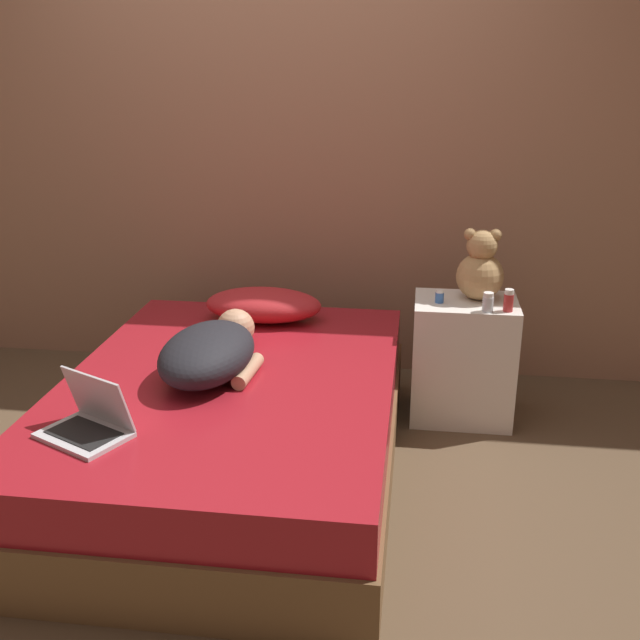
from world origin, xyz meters
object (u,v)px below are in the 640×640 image
(bottle_blue, at_px, (440,296))
(bottle_red, at_px, (509,301))
(teddy_bear, at_px, (480,269))
(pillow, at_px, (264,305))
(bottle_clear, at_px, (488,302))
(person_lying, at_px, (211,351))
(laptop, at_px, (89,421))

(bottle_blue, distance_m, bottle_red, 0.31)
(teddy_bear, distance_m, bottle_blue, 0.23)
(pillow, relative_size, bottle_red, 5.60)
(bottle_blue, bearing_deg, pillow, 175.11)
(bottle_blue, relative_size, bottle_clear, 0.69)
(pillow, xyz_separation_m, teddy_bear, (1.03, 0.01, 0.22))
(pillow, height_order, bottle_red, bottle_red)
(bottle_red, bearing_deg, person_lying, -157.35)
(pillow, height_order, bottle_clear, bottle_clear)
(bottle_blue, bearing_deg, bottle_clear, -25.84)
(laptop, distance_m, bottle_blue, 1.68)
(person_lying, xyz_separation_m, bottle_blue, (0.93, 0.60, 0.08))
(laptop, bearing_deg, bottle_blue, 69.84)
(teddy_bear, bearing_deg, bottle_clear, -81.05)
(bottle_blue, bearing_deg, laptop, -136.24)
(person_lying, height_order, laptop, laptop)
(bottle_red, bearing_deg, bottle_blue, 164.59)
(person_lying, relative_size, bottle_clear, 8.28)
(pillow, relative_size, bottle_blue, 9.28)
(teddy_bear, bearing_deg, bottle_red, -53.80)
(person_lying, relative_size, bottle_red, 7.21)
(person_lying, xyz_separation_m, teddy_bear, (1.11, 0.68, 0.20))
(pillow, distance_m, laptop, 1.28)
(bottle_clear, bearing_deg, person_lying, -156.54)
(teddy_bear, relative_size, bottle_clear, 3.78)
(bottle_red, bearing_deg, teddy_bear, 126.20)
(person_lying, bearing_deg, bottle_red, 27.31)
(laptop, bearing_deg, bottle_red, 61.47)
(bottle_clear, bearing_deg, bottle_blue, 154.16)
(person_lying, relative_size, laptop, 2.06)
(laptop, height_order, bottle_clear, bottle_clear)
(teddy_bear, bearing_deg, pillow, -179.56)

